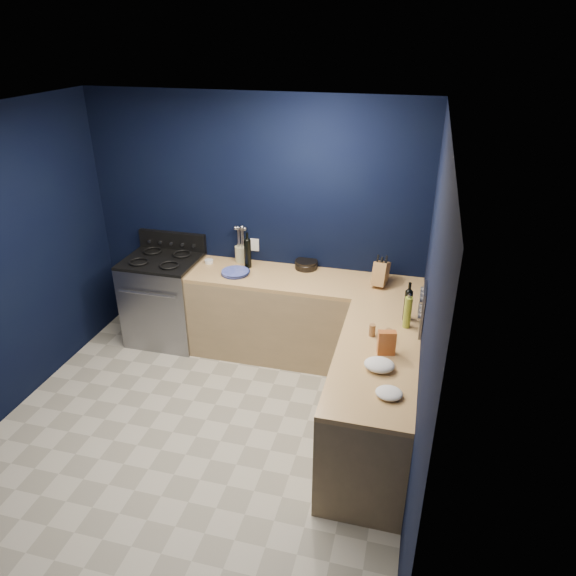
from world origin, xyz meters
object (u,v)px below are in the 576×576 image
(crouton_bag, at_px, (387,343))
(utensil_crock, at_px, (241,254))
(knife_block, at_px, (381,274))
(gas_range, at_px, (166,301))
(plate_stack, at_px, (235,272))

(crouton_bag, bearing_deg, utensil_crock, 126.23)
(utensil_crock, xyz_separation_m, knife_block, (1.47, -0.20, 0.03))
(gas_range, xyz_separation_m, plate_stack, (0.84, -0.05, 0.46))
(utensil_crock, bearing_deg, crouton_bag, -40.51)
(crouton_bag, bearing_deg, plate_stack, 132.76)
(crouton_bag, bearing_deg, gas_range, 141.90)
(crouton_bag, bearing_deg, knife_block, 84.39)
(utensil_crock, relative_size, crouton_bag, 0.85)
(plate_stack, relative_size, crouton_bag, 1.41)
(gas_range, bearing_deg, utensil_crock, 18.73)
(utensil_crock, bearing_deg, knife_block, -7.75)
(gas_range, bearing_deg, knife_block, 1.76)
(utensil_crock, distance_m, crouton_bag, 2.15)
(gas_range, relative_size, utensil_crock, 5.54)
(plate_stack, relative_size, utensil_crock, 1.66)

